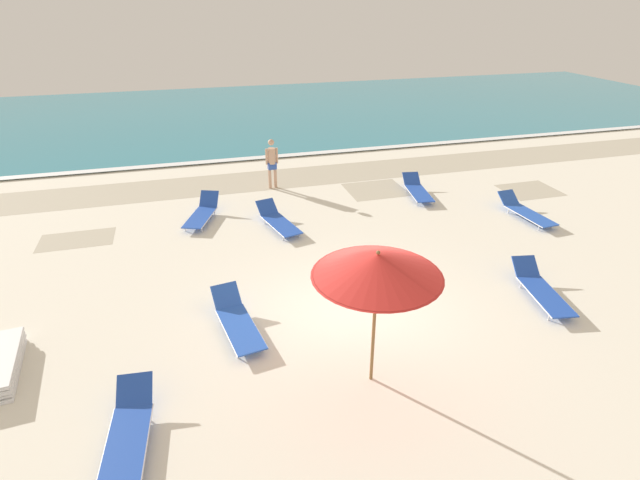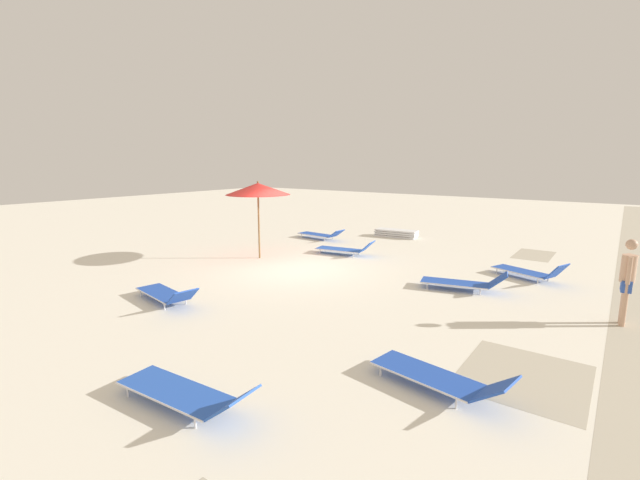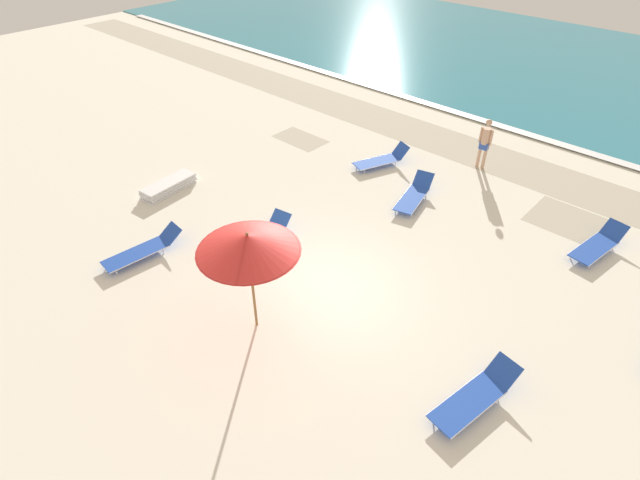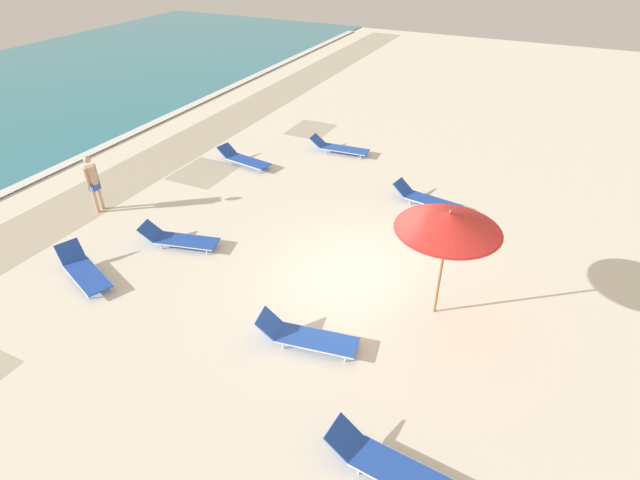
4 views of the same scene
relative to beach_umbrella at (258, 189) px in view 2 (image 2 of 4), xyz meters
name	(u,v)px [view 2 (image 2 of 4)]	position (x,y,z in m)	size (l,w,h in m)	color
ground_plane	(294,270)	(0.36, 1.80, -2.43)	(60.00, 60.00, 0.16)	silver
beach_umbrella	(258,189)	(0.00, 0.00, 0.00)	(2.16, 2.16, 2.62)	olive
lounger_stack	(396,233)	(-6.48, 2.00, -2.19)	(0.79, 1.93, 0.32)	white
sun_lounger_under_umbrella	(440,377)	(4.79, 8.10, -2.14)	(0.93, 2.13, 0.51)	blue
sun_lounger_beside_umbrella	(345,249)	(-2.13, 2.12, -2.14)	(0.93, 2.15, 0.56)	blue
sun_lounger_near_water_left	(167,294)	(4.71, 1.49, -2.14)	(0.97, 2.20, 0.53)	blue
sun_lounger_near_water_right	(186,393)	(7.20, 5.48, -2.14)	(0.74, 2.22, 0.52)	blue
sun_lounger_mid_beach_solo	(464,282)	(-0.33, 6.85, -2.14)	(1.08, 2.17, 0.54)	blue
sun_lounger_mid_beach_pair_a	(529,271)	(-2.46, 8.03, -2.13)	(1.29, 2.06, 0.61)	blue
sun_lounger_mid_beach_pair_b	(321,234)	(-4.12, -0.36, -2.14)	(0.80, 2.20, 0.50)	blue
beachgoer_wading_adult	(627,277)	(0.16, 10.20, -1.35)	(0.45, 0.27, 1.76)	tan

